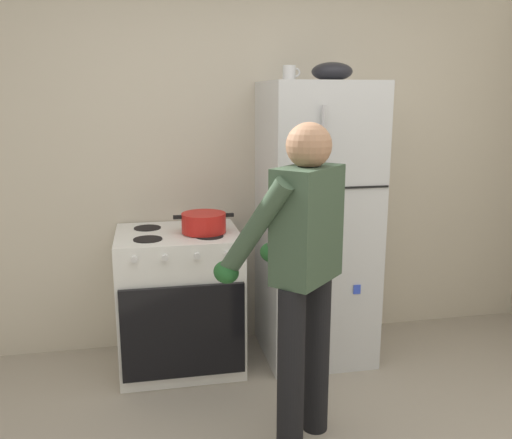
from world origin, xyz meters
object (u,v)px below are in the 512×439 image
object	(u,v)px
refrigerator	(316,223)
person_cook	(301,261)
mixing_bowl	(332,72)
stove_range	(180,300)
coffee_mug	(289,73)
red_pot	(204,223)

from	to	relation	value
refrigerator	person_cook	bearing A→B (deg)	-111.50
person_cook	mixing_bowl	world-z (taller)	mixing_bowl
stove_range	coffee_mug	size ratio (longest dim) A/B	7.93
coffee_mug	refrigerator	bearing A→B (deg)	-15.83
person_cook	red_pot	size ratio (longest dim) A/B	4.29
stove_range	mixing_bowl	size ratio (longest dim) A/B	3.51
refrigerator	red_pot	distance (m)	0.74
person_cook	mixing_bowl	size ratio (longest dim) A/B	6.32
person_cook	coffee_mug	size ratio (longest dim) A/B	14.28
person_cook	mixing_bowl	xyz separation A→B (m)	(0.45, 0.94, 0.91)
person_cook	red_pot	bearing A→B (deg)	112.48
stove_range	red_pot	distance (m)	0.54
refrigerator	mixing_bowl	bearing A→B (deg)	0.22
refrigerator	stove_range	size ratio (longest dim) A/B	2.03
refrigerator	red_pot	xyz separation A→B (m)	(-0.74, -0.05, 0.05)
person_cook	red_pot	distance (m)	0.96
coffee_mug	mixing_bowl	distance (m)	0.26
refrigerator	person_cook	world-z (taller)	refrigerator
person_cook	red_pot	world-z (taller)	person_cook
stove_range	refrigerator	bearing A→B (deg)	0.64
stove_range	mixing_bowl	xyz separation A→B (m)	(0.98, 0.01, 1.42)
person_cook	red_pot	xyz separation A→B (m)	(-0.37, 0.89, -0.00)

